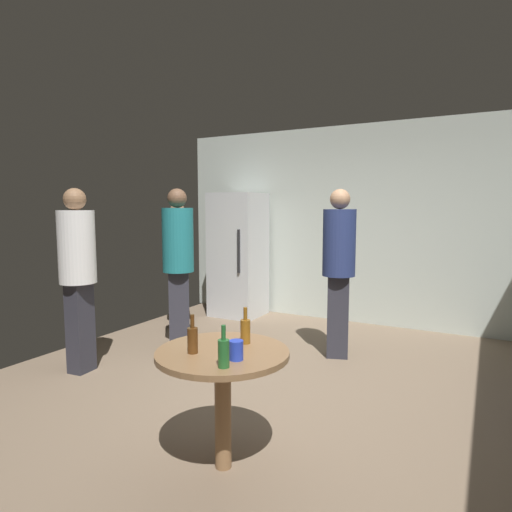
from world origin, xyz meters
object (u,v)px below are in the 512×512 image
(refrigerator, at_px, (238,255))
(person_in_teal_shirt, at_px, (178,256))
(foreground_table, at_px, (223,367))
(person_in_white_shirt, at_px, (78,265))
(person_in_olive_shirt, at_px, (178,256))
(person_in_navy_shirt, at_px, (339,260))
(beer_bottle_brown, at_px, (193,339))
(beer_bottle_green, at_px, (224,352))
(plastic_cup_blue, at_px, (236,350))
(beer_bottle_amber, at_px, (245,330))

(refrigerator, distance_m, person_in_teal_shirt, 1.73)
(person_in_teal_shirt, bearing_deg, foreground_table, 7.32)
(person_in_white_shirt, bearing_deg, person_in_olive_shirt, 89.67)
(person_in_navy_shirt, height_order, person_in_white_shirt, person_in_navy_shirt)
(refrigerator, xyz_separation_m, foreground_table, (1.88, -3.38, -0.27))
(refrigerator, xyz_separation_m, beer_bottle_brown, (1.76, -3.50, -0.08))
(beer_bottle_green, xyz_separation_m, plastic_cup_blue, (-0.00, 0.13, -0.03))
(person_in_navy_shirt, xyz_separation_m, person_in_olive_shirt, (-2.21, 0.13, -0.08))
(plastic_cup_blue, distance_m, person_in_teal_shirt, 2.54)
(refrigerator, bearing_deg, person_in_teal_shirt, -81.96)
(person_in_teal_shirt, xyz_separation_m, person_in_white_shirt, (-0.42, -0.98, -0.02))
(beer_bottle_amber, relative_size, plastic_cup_blue, 2.09)
(beer_bottle_amber, distance_m, plastic_cup_blue, 0.31)
(foreground_table, height_order, beer_bottle_brown, beer_bottle_brown)
(beer_bottle_brown, relative_size, beer_bottle_green, 1.00)
(beer_bottle_brown, bearing_deg, plastic_cup_blue, 4.22)
(refrigerator, relative_size, person_in_navy_shirt, 1.01)
(person_in_teal_shirt, bearing_deg, beer_bottle_amber, 11.58)
(person_in_white_shirt, bearing_deg, beer_bottle_brown, -28.03)
(person_in_white_shirt, bearing_deg, person_in_navy_shirt, 32.16)
(foreground_table, xyz_separation_m, person_in_white_shirt, (-2.07, 0.69, 0.41))
(refrigerator, bearing_deg, beer_bottle_brown, -63.38)
(foreground_table, distance_m, beer_bottle_amber, 0.27)
(person_in_teal_shirt, bearing_deg, beer_bottle_green, 6.22)
(refrigerator, relative_size, person_in_white_shirt, 1.02)
(foreground_table, height_order, person_in_white_shirt, person_in_white_shirt)
(refrigerator, distance_m, beer_bottle_amber, 3.74)
(foreground_table, xyz_separation_m, person_in_olive_shirt, (-2.22, 2.40, 0.33))
(beer_bottle_green, bearing_deg, person_in_navy_shirt, 93.76)
(foreground_table, distance_m, plastic_cup_blue, 0.24)
(person_in_navy_shirt, bearing_deg, beer_bottle_brown, -21.43)
(person_in_olive_shirt, bearing_deg, refrigerator, 106.00)
(plastic_cup_blue, bearing_deg, refrigerator, 120.36)
(refrigerator, relative_size, beer_bottle_brown, 7.83)
(person_in_navy_shirt, height_order, person_in_teal_shirt, person_in_teal_shirt)
(beer_bottle_amber, height_order, beer_bottle_green, same)
(foreground_table, bearing_deg, beer_bottle_amber, 74.56)
(person_in_white_shirt, bearing_deg, plastic_cup_blue, -24.90)
(foreground_table, height_order, beer_bottle_green, beer_bottle_green)
(plastic_cup_blue, xyz_separation_m, person_in_olive_shirt, (-2.37, 2.50, 0.17))
(person_in_white_shirt, bearing_deg, beer_bottle_amber, -18.72)
(plastic_cup_blue, bearing_deg, beer_bottle_green, -89.46)
(refrigerator, distance_m, person_in_olive_shirt, 1.04)
(person_in_teal_shirt, bearing_deg, person_in_olive_shirt, -178.83)
(person_in_navy_shirt, xyz_separation_m, person_in_teal_shirt, (-1.64, -0.59, 0.01))
(person_in_teal_shirt, bearing_deg, refrigerator, 150.92)
(refrigerator, height_order, person_in_white_shirt, refrigerator)
(person_in_olive_shirt, bearing_deg, beer_bottle_brown, -15.76)
(beer_bottle_green, height_order, person_in_olive_shirt, person_in_olive_shirt)
(beer_bottle_amber, relative_size, beer_bottle_brown, 1.00)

